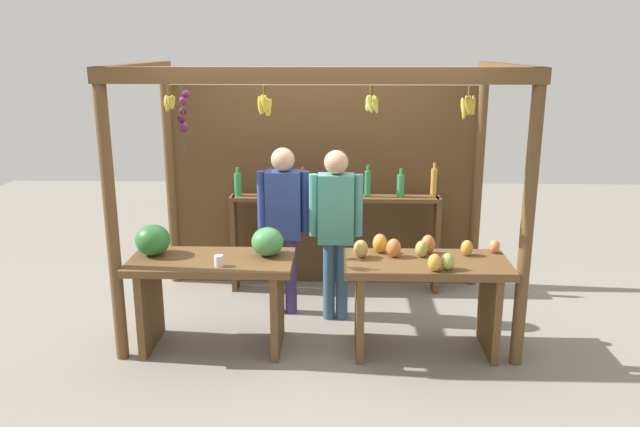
% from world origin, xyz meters
% --- Properties ---
extents(ground_plane, '(12.00, 12.00, 0.00)m').
position_xyz_m(ground_plane, '(0.00, 0.00, 0.00)').
color(ground_plane, gray).
rests_on(ground_plane, ground).
extents(market_stall, '(3.30, 1.86, 2.32)m').
position_xyz_m(market_stall, '(-0.00, 0.41, 1.34)').
color(market_stall, brown).
rests_on(market_stall, ground).
extents(fruit_counter_left, '(1.36, 0.64, 1.04)m').
position_xyz_m(fruit_counter_left, '(-0.89, -0.63, 0.65)').
color(fruit_counter_left, brown).
rests_on(fruit_counter_left, ground).
extents(fruit_counter_right, '(1.34, 0.64, 0.94)m').
position_xyz_m(fruit_counter_right, '(0.86, -0.65, 0.60)').
color(fruit_counter_right, brown).
rests_on(fruit_counter_right, ground).
extents(bottle_shelf_unit, '(2.12, 0.22, 1.35)m').
position_xyz_m(bottle_shelf_unit, '(0.13, 0.66, 0.80)').
color(bottle_shelf_unit, brown).
rests_on(bottle_shelf_unit, ground).
extents(vendor_man, '(0.48, 0.21, 1.58)m').
position_xyz_m(vendor_man, '(-0.34, 0.07, 0.95)').
color(vendor_man, '#453269').
rests_on(vendor_man, ground).
extents(vendor_woman, '(0.48, 0.21, 1.58)m').
position_xyz_m(vendor_woman, '(0.14, -0.06, 0.95)').
color(vendor_woman, '#375F7E').
rests_on(vendor_woman, ground).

